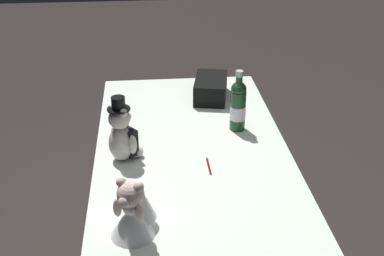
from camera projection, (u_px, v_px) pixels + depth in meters
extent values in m
cube|color=white|center=(192.00, 217.00, 2.55)|extent=(1.67, 0.87, 0.79)
ellipsoid|color=silver|center=(121.00, 143.00, 2.24)|extent=(0.12, 0.11, 0.16)
cube|color=black|center=(127.00, 141.00, 2.26)|extent=(0.11, 0.10, 0.12)
sphere|color=silver|center=(119.00, 118.00, 2.18)|extent=(0.09, 0.09, 0.09)
sphere|color=silver|center=(127.00, 117.00, 2.21)|extent=(0.04, 0.04, 0.04)
sphere|color=silver|center=(124.00, 113.00, 2.14)|extent=(0.04, 0.04, 0.04)
sphere|color=silver|center=(114.00, 108.00, 2.19)|extent=(0.04, 0.04, 0.04)
ellipsoid|color=silver|center=(133.00, 145.00, 2.20)|extent=(0.04, 0.04, 0.09)
ellipsoid|color=silver|center=(115.00, 135.00, 2.28)|extent=(0.04, 0.04, 0.09)
sphere|color=silver|center=(138.00, 152.00, 2.28)|extent=(0.05, 0.05, 0.05)
sphere|color=silver|center=(129.00, 147.00, 2.32)|extent=(0.05, 0.05, 0.05)
cylinder|color=black|center=(119.00, 109.00, 2.16)|extent=(0.10, 0.10, 0.01)
cylinder|color=black|center=(118.00, 103.00, 2.15)|extent=(0.06, 0.06, 0.05)
cone|color=white|center=(132.00, 219.00, 1.79)|extent=(0.16, 0.16, 0.13)
ellipsoid|color=white|center=(131.00, 206.00, 1.76)|extent=(0.07, 0.06, 0.06)
sphere|color=beige|center=(131.00, 194.00, 1.74)|extent=(0.09, 0.09, 0.09)
sphere|color=beige|center=(124.00, 202.00, 1.71)|extent=(0.04, 0.04, 0.04)
sphere|color=beige|center=(121.00, 182.00, 1.74)|extent=(0.04, 0.04, 0.04)
sphere|color=beige|center=(139.00, 187.00, 1.71)|extent=(0.04, 0.04, 0.04)
ellipsoid|color=beige|center=(117.00, 208.00, 1.77)|extent=(0.03, 0.03, 0.07)
ellipsoid|color=beige|center=(140.00, 214.00, 1.73)|extent=(0.03, 0.03, 0.07)
cone|color=white|center=(139.00, 200.00, 1.81)|extent=(0.16, 0.16, 0.14)
cylinder|color=#1F4424|center=(238.00, 111.00, 2.48)|extent=(0.07, 0.07, 0.20)
sphere|color=#1F4424|center=(239.00, 89.00, 2.43)|extent=(0.07, 0.07, 0.07)
cylinder|color=#1F4424|center=(239.00, 80.00, 2.41)|extent=(0.03, 0.03, 0.08)
cylinder|color=silver|center=(239.00, 74.00, 2.40)|extent=(0.04, 0.04, 0.03)
cylinder|color=white|center=(238.00, 112.00, 2.49)|extent=(0.08, 0.08, 0.07)
cylinder|color=maroon|center=(209.00, 166.00, 2.21)|extent=(0.12, 0.01, 0.01)
cone|color=silver|center=(211.00, 174.00, 2.16)|extent=(0.01, 0.01, 0.01)
cube|color=black|center=(211.00, 88.00, 2.83)|extent=(0.31, 0.22, 0.11)
cube|color=#B7B7BF|center=(196.00, 90.00, 2.81)|extent=(0.03, 0.01, 0.03)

